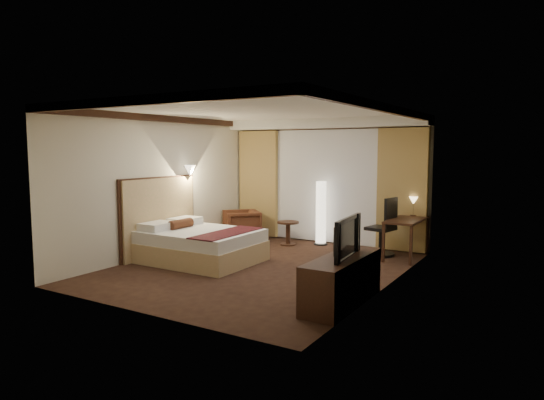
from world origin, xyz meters
The scene contains 21 objects.
floor centered at (0.00, 0.00, 0.00)m, with size 4.50×5.50×0.01m, color black.
ceiling centered at (0.00, 0.00, 2.70)m, with size 4.50×5.50×0.01m, color white.
back_wall centered at (0.00, 2.75, 1.35)m, with size 4.50×0.02×2.70m, color beige.
left_wall centered at (-2.25, 0.00, 1.35)m, with size 0.02×5.50×2.70m, color beige.
right_wall centered at (2.25, 0.00, 1.35)m, with size 0.02×5.50×2.70m, color beige.
crown_molding centered at (0.00, 0.00, 2.64)m, with size 4.50×5.50×0.12m, color black, non-canonical shape.
soffit centered at (0.00, 2.50, 2.60)m, with size 4.50×0.50×0.20m, color white.
curtain_sheer centered at (0.00, 2.67, 1.25)m, with size 2.48×0.04×2.45m, color silver.
curtain_left_drape centered at (-1.70, 2.61, 1.25)m, with size 1.00×0.14×2.45m, color tan.
curtain_right_drape centered at (1.70, 2.61, 1.25)m, with size 1.00×0.14×2.45m, color tan.
wall_sconce centered at (-2.09, 0.63, 1.62)m, with size 0.24×0.24×0.24m, color white, non-canonical shape.
bed centered at (-1.19, -0.16, 0.29)m, with size 2.00×1.56×0.59m, color white, non-canonical shape.
headboard centered at (-2.20, -0.16, 0.75)m, with size 0.12×1.86×1.50m, color tan, non-canonical shape.
armchair centered at (-1.66, 1.83, 0.39)m, with size 0.75×0.70×0.77m, color #472A15.
side_table centered at (-0.57, 2.01, 0.26)m, with size 0.47×0.47×0.51m, color black, non-canonical shape.
floor_lamp centered at (0.02, 2.41, 0.69)m, with size 0.29×0.29×1.38m, color white, non-canonical shape.
desk centered at (1.95, 2.08, 0.38)m, with size 0.55×1.24×0.75m, color black, non-canonical shape.
desk_lamp centered at (1.95, 2.55, 0.92)m, with size 0.18×0.18×0.34m, color #FFD899, non-canonical shape.
office_chair centered at (1.47, 2.03, 0.57)m, with size 0.55×0.55×1.15m, color black, non-canonical shape.
dresser centered at (2.00, -1.11, 0.32)m, with size 0.50×1.65×0.64m, color black, non-canonical shape.
television centered at (1.97, -1.11, 0.93)m, with size 1.00×0.57×0.13m, color black.
Camera 1 is at (4.45, -6.97, 2.05)m, focal length 32.00 mm.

